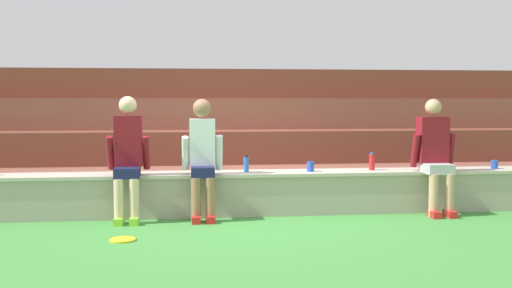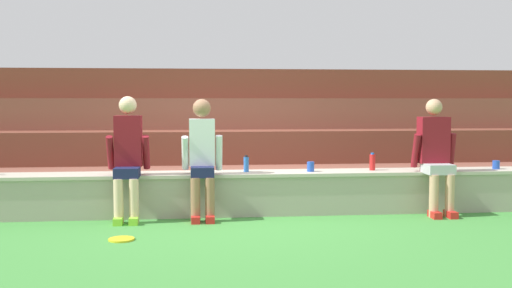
{
  "view_description": "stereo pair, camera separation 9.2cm",
  "coord_description": "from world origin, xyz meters",
  "px_view_note": "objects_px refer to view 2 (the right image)",
  "views": [
    {
      "loc": [
        -0.49,
        -6.95,
        1.4
      ],
      "look_at": [
        0.34,
        0.23,
        0.86
      ],
      "focal_mm": 41.46,
      "sensor_mm": 36.0,
      "label": 1
    },
    {
      "loc": [
        -0.4,
        -6.96,
        1.4
      ],
      "look_at": [
        0.34,
        0.23,
        0.86
      ],
      "focal_mm": 41.46,
      "sensor_mm": 36.0,
      "label": 2
    }
  ],
  "objects_px": {
    "frisbee": "(121,239)",
    "plastic_cup_middle": "(311,167)",
    "person_center": "(436,153)",
    "person_left_of_center": "(202,155)",
    "plastic_cup_left_end": "(496,165)",
    "water_bottle_center_gap": "(372,162)",
    "person_far_left": "(128,155)",
    "water_bottle_near_right": "(246,164)"
  },
  "relations": [
    {
      "from": "person_far_left",
      "to": "person_center",
      "type": "relative_size",
      "value": 1.02
    },
    {
      "from": "water_bottle_center_gap",
      "to": "plastic_cup_middle",
      "type": "relative_size",
      "value": 1.81
    },
    {
      "from": "water_bottle_center_gap",
      "to": "plastic_cup_middle",
      "type": "height_order",
      "value": "water_bottle_center_gap"
    },
    {
      "from": "plastic_cup_middle",
      "to": "plastic_cup_left_end",
      "type": "relative_size",
      "value": 1.12
    },
    {
      "from": "person_left_of_center",
      "to": "person_far_left",
      "type": "bearing_deg",
      "value": 178.84
    },
    {
      "from": "person_left_of_center",
      "to": "water_bottle_near_right",
      "type": "bearing_deg",
      "value": 26.52
    },
    {
      "from": "person_center",
      "to": "plastic_cup_middle",
      "type": "bearing_deg",
      "value": 171.79
    },
    {
      "from": "water_bottle_center_gap",
      "to": "plastic_cup_left_end",
      "type": "xyz_separation_m",
      "value": [
        1.62,
        -0.04,
        -0.05
      ]
    },
    {
      "from": "person_far_left",
      "to": "person_left_of_center",
      "type": "distance_m",
      "value": 0.87
    },
    {
      "from": "water_bottle_center_gap",
      "to": "water_bottle_near_right",
      "type": "xyz_separation_m",
      "value": [
        -1.6,
        0.0,
        -0.01
      ]
    },
    {
      "from": "water_bottle_near_right",
      "to": "plastic_cup_left_end",
      "type": "distance_m",
      "value": 3.22
    },
    {
      "from": "plastic_cup_left_end",
      "to": "person_center",
      "type": "bearing_deg",
      "value": -165.18
    },
    {
      "from": "water_bottle_center_gap",
      "to": "person_center",
      "type": "bearing_deg",
      "value": -21.36
    },
    {
      "from": "plastic_cup_middle",
      "to": "plastic_cup_left_end",
      "type": "height_order",
      "value": "plastic_cup_middle"
    },
    {
      "from": "water_bottle_center_gap",
      "to": "water_bottle_near_right",
      "type": "bearing_deg",
      "value": 179.87
    },
    {
      "from": "person_center",
      "to": "frisbee",
      "type": "distance_m",
      "value": 3.88
    },
    {
      "from": "person_left_of_center",
      "to": "water_bottle_near_right",
      "type": "relative_size",
      "value": 6.93
    },
    {
      "from": "plastic_cup_left_end",
      "to": "water_bottle_near_right",
      "type": "bearing_deg",
      "value": 179.28
    },
    {
      "from": "person_left_of_center",
      "to": "frisbee",
      "type": "bearing_deg",
      "value": -129.27
    },
    {
      "from": "person_far_left",
      "to": "person_left_of_center",
      "type": "height_order",
      "value": "person_far_left"
    },
    {
      "from": "person_center",
      "to": "plastic_cup_left_end",
      "type": "bearing_deg",
      "value": 14.82
    },
    {
      "from": "person_center",
      "to": "plastic_cup_left_end",
      "type": "distance_m",
      "value": 0.96
    },
    {
      "from": "water_bottle_near_right",
      "to": "plastic_cup_middle",
      "type": "relative_size",
      "value": 1.68
    },
    {
      "from": "person_center",
      "to": "water_bottle_center_gap",
      "type": "height_order",
      "value": "person_center"
    },
    {
      "from": "water_bottle_center_gap",
      "to": "person_far_left",
      "type": "bearing_deg",
      "value": -175.25
    },
    {
      "from": "water_bottle_center_gap",
      "to": "water_bottle_near_right",
      "type": "distance_m",
      "value": 1.6
    },
    {
      "from": "plastic_cup_middle",
      "to": "frisbee",
      "type": "xyz_separation_m",
      "value": [
        -2.16,
        -1.22,
        -0.57
      ]
    },
    {
      "from": "person_far_left",
      "to": "person_center",
      "type": "height_order",
      "value": "person_far_left"
    },
    {
      "from": "person_center",
      "to": "water_bottle_near_right",
      "type": "relative_size",
      "value": 6.93
    },
    {
      "from": "plastic_cup_left_end",
      "to": "frisbee",
      "type": "bearing_deg",
      "value": -164.88
    },
    {
      "from": "frisbee",
      "to": "person_center",
      "type": "bearing_deg",
      "value": 15.2
    },
    {
      "from": "person_far_left",
      "to": "plastic_cup_left_end",
      "type": "distance_m",
      "value": 4.64
    },
    {
      "from": "person_far_left",
      "to": "water_bottle_near_right",
      "type": "xyz_separation_m",
      "value": [
        1.41,
        0.25,
        -0.15
      ]
    },
    {
      "from": "person_far_left",
      "to": "water_bottle_near_right",
      "type": "height_order",
      "value": "person_far_left"
    },
    {
      "from": "person_left_of_center",
      "to": "plastic_cup_left_end",
      "type": "bearing_deg",
      "value": 3.51
    },
    {
      "from": "water_bottle_near_right",
      "to": "plastic_cup_middle",
      "type": "xyz_separation_m",
      "value": [
        0.8,
        -0.06,
        -0.03
      ]
    },
    {
      "from": "frisbee",
      "to": "plastic_cup_middle",
      "type": "bearing_deg",
      "value": 29.36
    },
    {
      "from": "person_center",
      "to": "person_left_of_center",
      "type": "bearing_deg",
      "value": 179.8
    },
    {
      "from": "person_left_of_center",
      "to": "plastic_cup_left_end",
      "type": "height_order",
      "value": "person_left_of_center"
    },
    {
      "from": "water_bottle_center_gap",
      "to": "water_bottle_near_right",
      "type": "relative_size",
      "value": 1.08
    },
    {
      "from": "person_far_left",
      "to": "plastic_cup_left_end",
      "type": "xyz_separation_m",
      "value": [
        4.63,
        0.21,
        -0.19
      ]
    },
    {
      "from": "person_left_of_center",
      "to": "water_bottle_center_gap",
      "type": "height_order",
      "value": "person_left_of_center"
    }
  ]
}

